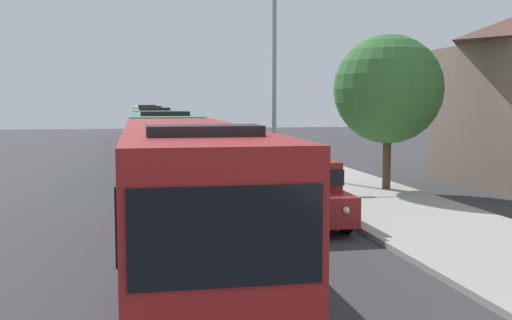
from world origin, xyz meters
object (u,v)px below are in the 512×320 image
Objects in this scene: bus_rear at (147,119)px; bus_lead at (186,190)px; roadside_tree at (388,89)px; streetlamp_mid at (274,61)px; bus_second_in_line at (162,146)px; bus_middle at (153,131)px; bus_fourth_in_line at (149,124)px; white_suv at (302,189)px.

bus_lead is at bearing -90.00° from bus_rear.
streetlamp_mid is at bearing 118.04° from roadside_tree.
bus_second_in_line is 1.08× the size of bus_middle.
white_suv is (3.70, -35.31, -0.66)m from bus_fourth_in_line.
bus_middle is at bearing -90.00° from bus_rear.
bus_second_in_line is 26.32m from bus_fourth_in_line.
bus_second_in_line is at bearing 157.66° from roadside_tree.
bus_fourth_in_line is at bearing 90.00° from bus_middle.
bus_second_in_line is 9.74m from white_suv.
bus_fourth_in_line is 1.98× the size of roadside_tree.
white_suv is 0.80× the size of roadside_tree.
bus_rear is 38.35m from streetlamp_mid.
bus_lead is at bearing -131.40° from roadside_tree.
roadside_tree is at bearing -73.94° from bus_fourth_in_line.
bus_second_in_line reaches higher than white_suv.
streetlamp_mid is (1.70, 11.45, 4.43)m from white_suv.
roadside_tree is at bearing -62.62° from bus_middle.
roadside_tree is at bearing 48.60° from bus_lead.
roadside_tree is (8.59, -29.85, 2.34)m from bus_fourth_in_line.
bus_fourth_in_line is 24.75m from streetlamp_mid.
bus_lead is 1.12× the size of bus_middle.
bus_second_in_line and bus_middle have the same top height.
bus_second_in_line is at bearing 90.00° from bus_lead.
bus_lead and bus_middle have the same top height.
bus_second_in_line is at bearing -90.00° from bus_rear.
bus_middle is at bearing 99.52° from white_suv.
white_suv is at bearing -84.02° from bus_fourth_in_line.
bus_rear is at bearing 90.00° from bus_fourth_in_line.
roadside_tree reaches higher than bus_lead.
white_suv is at bearing -85.70° from bus_rear.
bus_fourth_in_line is at bearing 90.00° from bus_lead.
bus_lead and bus_rear have the same top height.
bus_rear is at bearing 101.10° from roadside_tree.
bus_lead is 5.70m from white_suv.
roadside_tree is at bearing 48.14° from white_suv.
bus_lead is 26.33m from bus_middle.
bus_middle is 12.48m from streetlamp_mid.
bus_fourth_in_line is 2.47× the size of white_suv.
bus_lead is 53.51m from bus_rear.
bus_middle is 18.83m from roadside_tree.
bus_middle is (-0.00, 13.06, -0.00)m from bus_second_in_line.
bus_middle is 1.83× the size of roadside_tree.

